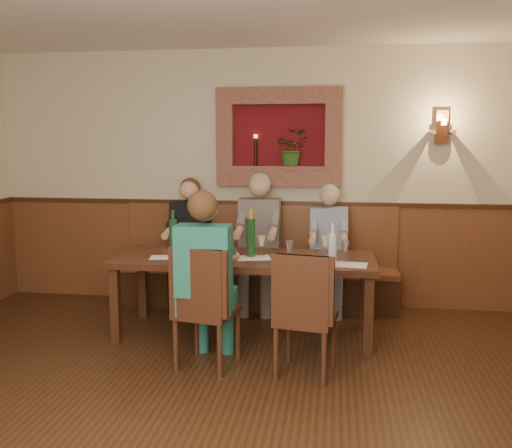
{
  "coord_description": "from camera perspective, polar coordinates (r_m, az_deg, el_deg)",
  "views": [
    {
      "loc": [
        0.83,
        -3.26,
        1.82
      ],
      "look_at": [
        0.1,
        1.9,
        1.05
      ],
      "focal_mm": 40.0,
      "sensor_mm": 36.0,
      "label": 1
    }
  ],
  "objects": [
    {
      "name": "wall_niche",
      "position": [
        6.23,
        2.65,
        8.26
      ],
      "size": [
        1.36,
        0.3,
        1.06
      ],
      "color": "#5A0C12",
      "rests_on": "ground"
    },
    {
      "name": "dining_table",
      "position": [
        5.3,
        -1.15,
        -4.07
      ],
      "size": [
        2.4,
        0.9,
        0.75
      ],
      "color": "#321B0F",
      "rests_on": "ground"
    },
    {
      "name": "wine_glass_8",
      "position": [
        5.11,
        -2.68,
        -2.6
      ],
      "size": [
        0.08,
        0.08,
        0.19
      ],
      "primitive_type": null,
      "color": "#DDCF84",
      "rests_on": "dining_table"
    },
    {
      "name": "tasting_sheet_d",
      "position": [
        5.11,
        -6.73,
        -3.72
      ],
      "size": [
        0.34,
        0.27,
        0.0
      ],
      "primitive_type": "cube",
      "rotation": [
        0.0,
        0.0,
        -0.22
      ],
      "color": "white",
      "rests_on": "dining_table"
    },
    {
      "name": "wine_glass_7",
      "position": [
        5.53,
        -8.22,
        -1.83
      ],
      "size": [
        0.08,
        0.08,
        0.19
      ],
      "primitive_type": null,
      "color": "white",
      "rests_on": "dining_table"
    },
    {
      "name": "tasting_sheet_b",
      "position": [
        5.22,
        -0.32,
        -3.4
      ],
      "size": [
        0.37,
        0.3,
        0.0
      ],
      "primitive_type": "cube",
      "rotation": [
        0.0,
        0.0,
        0.26
      ],
      "color": "white",
      "rests_on": "dining_table"
    },
    {
      "name": "tasting_sheet_c",
      "position": [
        5.01,
        9.22,
        -4.03
      ],
      "size": [
        0.34,
        0.26,
        0.0
      ],
      "primitive_type": "cube",
      "rotation": [
        0.0,
        0.0,
        -0.11
      ],
      "color": "white",
      "rests_on": "dining_table"
    },
    {
      "name": "wine_bottle_green_b",
      "position": [
        5.45,
        -8.27,
        -1.19
      ],
      "size": [
        0.09,
        0.09,
        0.41
      ],
      "rotation": [
        0.0,
        0.0,
        -0.17
      ],
      "color": "#19471E",
      "rests_on": "dining_table"
    },
    {
      "name": "wall_sconce",
      "position": [
        6.28,
        18.09,
        9.11
      ],
      "size": [
        0.25,
        0.2,
        0.35
      ],
      "color": "brown",
      "rests_on": "ground"
    },
    {
      "name": "room_shell",
      "position": [
        3.36,
        -6.31,
        9.53
      ],
      "size": [
        6.04,
        6.04,
        2.82
      ],
      "color": "beige",
      "rests_on": "ground"
    },
    {
      "name": "person_bench_right",
      "position": [
        6.08,
        7.23,
        -3.62
      ],
      "size": [
        0.39,
        0.48,
        1.36
      ],
      "color": "navy",
      "rests_on": "ground"
    },
    {
      "name": "bench",
      "position": [
        6.29,
        0.24,
        -5.32
      ],
      "size": [
        3.0,
        0.45,
        1.11
      ],
      "color": "#381E0F",
      "rests_on": "ground"
    },
    {
      "name": "wine_glass_6",
      "position": [
        5.29,
        0.55,
        -2.22
      ],
      "size": [
        0.08,
        0.08,
        0.19
      ],
      "primitive_type": null,
      "color": "#DDCF84",
      "rests_on": "dining_table"
    },
    {
      "name": "person_bench_mid",
      "position": [
        6.12,
        0.25,
        -2.99
      ],
      "size": [
        0.44,
        0.54,
        1.47
      ],
      "color": "#4E4947",
      "rests_on": "ground"
    },
    {
      "name": "wine_glass_0",
      "position": [
        5.31,
        6.95,
        -2.24
      ],
      "size": [
        0.08,
        0.08,
        0.19
      ],
      "primitive_type": null,
      "color": "#DDCF84",
      "rests_on": "dining_table"
    },
    {
      "name": "spittoon_bucket",
      "position": [
        5.19,
        -3.49,
        -2.09
      ],
      "size": [
        0.28,
        0.28,
        0.25
      ],
      "primitive_type": "cylinder",
      "rotation": [
        0.0,
        0.0,
        -0.3
      ],
      "color": "red",
      "rests_on": "dining_table"
    },
    {
      "name": "tasting_sheet_a",
      "position": [
        5.31,
        -9.1,
        -3.3
      ],
      "size": [
        0.3,
        0.23,
        0.0
      ],
      "primitive_type": "cube",
      "rotation": [
        0.0,
        0.0,
        0.18
      ],
      "color": "white",
      "rests_on": "dining_table"
    },
    {
      "name": "chair_near_right",
      "position": [
        4.54,
        4.91,
        -11.36
      ],
      "size": [
        0.51,
        0.51,
        0.98
      ],
      "rotation": [
        0.0,
        0.0,
        -0.18
      ],
      "color": "#321B0F",
      "rests_on": "ground"
    },
    {
      "name": "wainscoting",
      "position": [
        3.58,
        -5.97,
        -11.77
      ],
      "size": [
        6.02,
        6.02,
        1.15
      ],
      "color": "brown",
      "rests_on": "ground"
    },
    {
      "name": "person_chair_front",
      "position": [
        4.61,
        -4.95,
        -7.01
      ],
      "size": [
        0.43,
        0.52,
        1.44
      ],
      "color": "#1B5B60",
      "rests_on": "ground"
    },
    {
      "name": "wine_glass_3",
      "position": [
        5.24,
        -7.48,
        -2.39
      ],
      "size": [
        0.08,
        0.08,
        0.19
      ],
      "primitive_type": null,
      "color": "#DDCF84",
      "rests_on": "dining_table"
    },
    {
      "name": "chair_near_left",
      "position": [
        4.69,
        -5.0,
        -10.64
      ],
      "size": [
        0.52,
        0.52,
        1.0
      ],
      "rotation": [
        0.0,
        0.0,
        -0.21
      ],
      "color": "#321B0F",
      "rests_on": "ground"
    },
    {
      "name": "wine_glass_1",
      "position": [
        5.47,
        -3.78,
        -1.87
      ],
      "size": [
        0.08,
        0.08,
        0.19
      ],
      "primitive_type": null,
      "color": "white",
      "rests_on": "dining_table"
    },
    {
      "name": "wine_glass_5",
      "position": [
        5.03,
        3.36,
        -2.78
      ],
      "size": [
        0.08,
        0.08,
        0.19
      ],
      "primitive_type": null,
      "color": "white",
      "rests_on": "dining_table"
    },
    {
      "name": "wine_glass_4",
      "position": [
        5.02,
        -4.77,
        -2.83
      ],
      "size": [
        0.08,
        0.08,
        0.19
      ],
      "primitive_type": null,
      "color": "#DDCF84",
      "rests_on": "dining_table"
    },
    {
      "name": "person_bench_left",
      "position": [
        6.28,
        -6.73,
        -3.02
      ],
      "size": [
        0.41,
        0.51,
        1.41
      ],
      "color": "black",
      "rests_on": "ground"
    },
    {
      "name": "ground_plane",
      "position": [
        3.82,
        -5.83,
        -20.05
      ],
      "size": [
        6.0,
        6.0,
        0.0
      ],
      "primitive_type": "plane",
      "color": "black",
      "rests_on": "ground"
    },
    {
      "name": "wine_glass_2",
      "position": [
        5.1,
        8.88,
        -2.71
      ],
      "size": [
        0.08,
        0.08,
        0.19
      ],
      "primitive_type": null,
      "color": "white",
      "rests_on": "dining_table"
    },
    {
      "name": "water_bottle",
      "position": [
        4.89,
        7.65,
        -2.48
      ],
      "size": [
        0.08,
        0.08,
        0.38
      ],
      "rotation": [
        0.0,
        0.0,
        -0.2
      ],
      "color": "silver",
      "rests_on": "dining_table"
    },
    {
      "name": "wine_bottle_green_a",
      "position": [
        5.25,
        -0.52,
        -1.28
      ],
      "size": [
        0.11,
        0.11,
        0.44
      ],
      "rotation": [
        0.0,
        0.0,
        0.38
      ],
      "color": "#19471E",
      "rests_on": "dining_table"
    }
  ]
}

